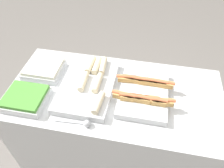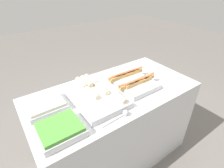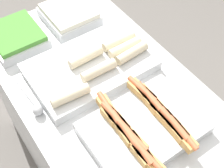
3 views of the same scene
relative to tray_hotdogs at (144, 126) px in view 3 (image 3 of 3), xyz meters
name	(u,v)px [view 3 (image 3 of 3)]	position (x,y,z in m)	size (l,w,h in m)	color
counter	(114,146)	(-0.20, 0.00, -0.48)	(1.53, 0.76, 0.89)	silver
tray_hotdogs	(144,126)	(0.00, 0.00, 0.00)	(0.42, 0.46, 0.10)	silver
tray_wraps	(93,66)	(-0.39, 0.01, -0.01)	(0.37, 0.56, 0.09)	silver
tray_side_front	(16,37)	(-0.78, -0.20, 0.00)	(0.28, 0.25, 0.07)	silver
tray_side_back	(69,15)	(-0.78, 0.10, 0.00)	(0.28, 0.25, 0.07)	silver
serving_spoon_near	(36,108)	(-0.34, -0.31, -0.02)	(0.23, 0.05, 0.05)	#B2B5BA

